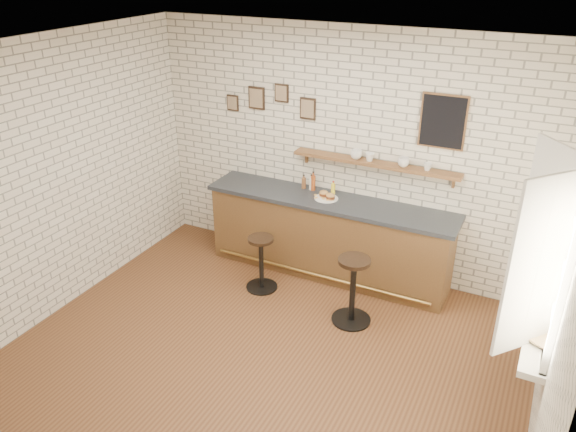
# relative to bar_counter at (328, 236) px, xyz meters

# --- Properties ---
(ground) EXTENTS (5.00, 5.00, 0.00)m
(ground) POSITION_rel_bar_counter_xyz_m (0.07, -1.70, -0.51)
(ground) COLOR brown
(ground) RESTS_ON ground
(bar_counter) EXTENTS (3.10, 0.65, 1.01)m
(bar_counter) POSITION_rel_bar_counter_xyz_m (0.00, 0.00, 0.00)
(bar_counter) COLOR brown
(bar_counter) RESTS_ON ground
(sandwich_plate) EXTENTS (0.28, 0.28, 0.01)m
(sandwich_plate) POSITION_rel_bar_counter_xyz_m (-0.05, 0.00, 0.51)
(sandwich_plate) COLOR white
(sandwich_plate) RESTS_ON bar_counter
(ciabatta_sandwich) EXTENTS (0.23, 0.15, 0.07)m
(ciabatta_sandwich) POSITION_rel_bar_counter_xyz_m (-0.04, 0.00, 0.55)
(ciabatta_sandwich) COLOR tan
(ciabatta_sandwich) RESTS_ON sandwich_plate
(potato_chips) EXTENTS (0.26, 0.19, 0.00)m
(potato_chips) POSITION_rel_bar_counter_xyz_m (-0.07, -0.01, 0.52)
(potato_chips) COLOR #E7B851
(potato_chips) RESTS_ON sandwich_plate
(bitters_bottle_brown) EXTENTS (0.05, 0.05, 0.18)m
(bitters_bottle_brown) POSITION_rel_bar_counter_xyz_m (-0.43, 0.17, 0.58)
(bitters_bottle_brown) COLOR brown
(bitters_bottle_brown) RESTS_ON bar_counter
(bitters_bottle_white) EXTENTS (0.05, 0.05, 0.20)m
(bitters_bottle_white) POSITION_rel_bar_counter_xyz_m (-0.32, 0.17, 0.58)
(bitters_bottle_white) COLOR silver
(bitters_bottle_white) RESTS_ON bar_counter
(bitters_bottle_amber) EXTENTS (0.06, 0.06, 0.24)m
(bitters_bottle_amber) POSITION_rel_bar_counter_xyz_m (-0.30, 0.17, 0.60)
(bitters_bottle_amber) COLOR #AC4A1B
(bitters_bottle_amber) RESTS_ON bar_counter
(condiment_bottle_yellow) EXTENTS (0.05, 0.05, 0.17)m
(condiment_bottle_yellow) POSITION_rel_bar_counter_xyz_m (-0.03, 0.17, 0.57)
(condiment_bottle_yellow) COLOR yellow
(condiment_bottle_yellow) RESTS_ON bar_counter
(bar_stool_left) EXTENTS (0.38, 0.38, 0.69)m
(bar_stool_left) POSITION_rel_bar_counter_xyz_m (-0.57, -0.70, -0.14)
(bar_stool_left) COLOR black
(bar_stool_left) RESTS_ON ground
(bar_stool_right) EXTENTS (0.44, 0.44, 0.79)m
(bar_stool_right) POSITION_rel_bar_counter_xyz_m (0.64, -0.84, -0.09)
(bar_stool_right) COLOR black
(bar_stool_right) RESTS_ON ground
(wall_shelf) EXTENTS (2.00, 0.18, 0.18)m
(wall_shelf) POSITION_rel_bar_counter_xyz_m (0.47, 0.20, 0.97)
(wall_shelf) COLOR brown
(wall_shelf) RESTS_ON ground
(shelf_cup_a) EXTENTS (0.16, 0.16, 0.11)m
(shelf_cup_a) POSITION_rel_bar_counter_xyz_m (0.23, 0.20, 1.05)
(shelf_cup_a) COLOR white
(shelf_cup_a) RESTS_ON wall_shelf
(shelf_cup_b) EXTENTS (0.12, 0.12, 0.10)m
(shelf_cup_b) POSITION_rel_bar_counter_xyz_m (0.40, 0.20, 1.04)
(shelf_cup_b) COLOR white
(shelf_cup_b) RESTS_ON wall_shelf
(shelf_cup_c) EXTENTS (0.16, 0.16, 0.11)m
(shelf_cup_c) POSITION_rel_bar_counter_xyz_m (0.80, 0.20, 1.05)
(shelf_cup_c) COLOR white
(shelf_cup_c) RESTS_ON wall_shelf
(shelf_cup_d) EXTENTS (0.10, 0.10, 0.09)m
(shelf_cup_d) POSITION_rel_bar_counter_xyz_m (1.07, 0.20, 1.04)
(shelf_cup_d) COLOR white
(shelf_cup_d) RESTS_ON wall_shelf
(back_wall_decor) EXTENTS (2.96, 0.02, 0.56)m
(back_wall_decor) POSITION_rel_bar_counter_xyz_m (0.29, 0.28, 1.54)
(back_wall_decor) COLOR black
(back_wall_decor) RESTS_ON ground
(window_sill) EXTENTS (0.20, 1.35, 0.06)m
(window_sill) POSITION_rel_bar_counter_xyz_m (2.47, -1.40, 0.39)
(window_sill) COLOR white
(window_sill) RESTS_ON ground
(casement_window) EXTENTS (0.40, 1.30, 1.56)m
(casement_window) POSITION_rel_bar_counter_xyz_m (2.42, -1.40, 1.14)
(casement_window) COLOR white
(casement_window) RESTS_ON ground
(book_lower) EXTENTS (0.22, 0.27, 0.02)m
(book_lower) POSITION_rel_bar_counter_xyz_m (2.45, -1.57, 0.43)
(book_lower) COLOR tan
(book_lower) RESTS_ON window_sill
(book_upper) EXTENTS (0.25, 0.27, 0.02)m
(book_upper) POSITION_rel_bar_counter_xyz_m (2.45, -1.60, 0.45)
(book_upper) COLOR tan
(book_upper) RESTS_ON book_lower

